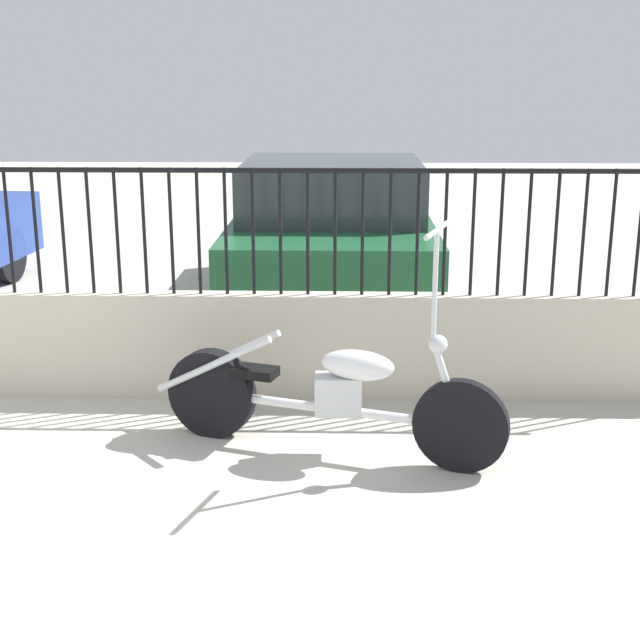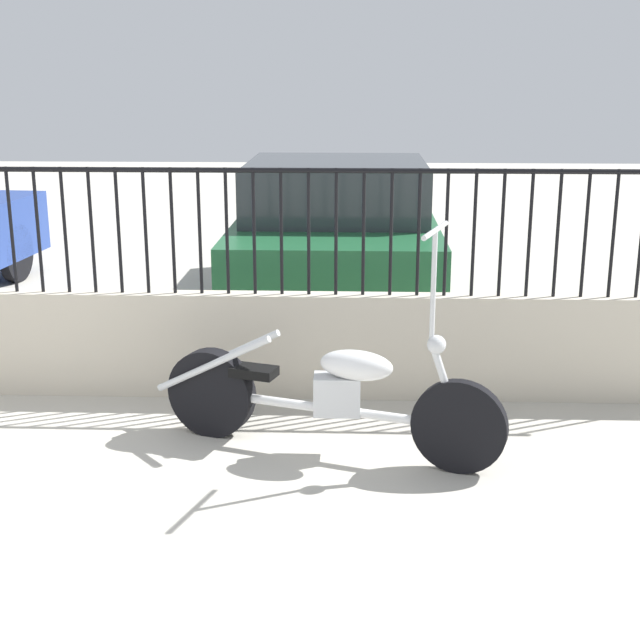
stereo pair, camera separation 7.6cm
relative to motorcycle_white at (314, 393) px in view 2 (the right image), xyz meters
The scene contains 3 objects.
low_wall 2.45m from the motorcycle_white, 156.86° to the left, with size 10.20×0.18×0.75m.
motorcycle_white is the anchor object (origin of this frame).
car_green 3.58m from the motorcycle_white, 88.97° to the left, with size 1.88×3.93×1.44m.
Camera 2 is at (2.49, -3.16, 2.26)m, focal length 50.00 mm.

